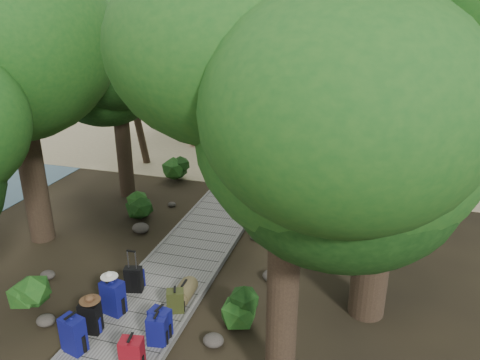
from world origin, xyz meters
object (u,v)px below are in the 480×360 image
(backpack_left_a, at_px, (73,333))
(backpack_right_c, at_px, (160,322))
(backpack_left_d, at_px, (136,277))
(duffel_right_khaki, at_px, (184,292))
(sun_lounger, at_px, (358,148))
(backpack_left_b, at_px, (90,316))
(kayak, at_px, (196,139))
(backpack_left_c, at_px, (113,296))
(suitcase_on_boardwalk, at_px, (134,279))
(backpack_right_a, at_px, (132,353))
(backpack_right_d, at_px, (175,300))
(backpack_right_b, at_px, (157,329))
(lone_suitcase_on_sand, at_px, (271,154))

(backpack_left_a, xyz_separation_m, backpack_right_c, (1.42, 0.84, -0.06))
(backpack_left_d, bearing_deg, duffel_right_khaki, 4.51)
(sun_lounger, bearing_deg, backpack_left_b, -104.03)
(backpack_right_c, relative_size, kayak, 0.21)
(backpack_left_c, height_order, sun_lounger, backpack_left_c)
(sun_lounger, bearing_deg, kayak, -173.62)
(backpack_left_d, bearing_deg, suitcase_on_boardwalk, -67.69)
(backpack_right_c, distance_m, suitcase_on_boardwalk, 1.81)
(backpack_right_a, distance_m, suitcase_on_boardwalk, 2.54)
(backpack_left_d, distance_m, backpack_right_d, 1.40)
(backpack_left_b, xyz_separation_m, sun_lounger, (4.54, 13.86, -0.19))
(backpack_left_b, relative_size, sun_lounger, 0.42)
(duffel_right_khaki, bearing_deg, backpack_right_c, -90.19)
(backpack_left_d, bearing_deg, backpack_right_a, -51.88)
(backpack_right_b, bearing_deg, sun_lounger, 69.17)
(backpack_left_d, xyz_separation_m, backpack_right_c, (1.32, -1.45, 0.09))
(kayak, bearing_deg, backpack_left_d, -83.69)
(backpack_left_b, height_order, lone_suitcase_on_sand, backpack_left_b)
(backpack_right_b, relative_size, duffel_right_khaki, 1.12)
(backpack_left_b, distance_m, backpack_right_b, 1.47)
(backpack_right_b, bearing_deg, backpack_left_d, 121.02)
(backpack_left_d, bearing_deg, sun_lounger, 81.39)
(backpack_right_d, xyz_separation_m, duffel_right_khaki, (0.02, 0.44, -0.08))
(backpack_right_c, bearing_deg, backpack_left_a, -139.22)
(backpack_right_c, height_order, backpack_right_d, backpack_right_c)
(backpack_right_d, bearing_deg, backpack_left_c, 176.27)
(backpack_right_a, relative_size, sun_lounger, 0.42)
(backpack_left_a, xyz_separation_m, backpack_right_b, (1.46, 0.64, -0.07))
(backpack_left_c, bearing_deg, backpack_right_c, -6.48)
(backpack_right_b, relative_size, kayak, 0.20)
(backpack_left_d, relative_size, backpack_right_a, 0.69)
(backpack_right_c, bearing_deg, lone_suitcase_on_sand, 102.02)
(backpack_left_c, height_order, backpack_right_a, backpack_left_c)
(backpack_right_d, height_order, duffel_right_khaki, backpack_right_d)
(duffel_right_khaki, bearing_deg, kayak, 109.12)
(backpack_right_d, bearing_deg, backpack_left_a, -151.58)
(backpack_right_d, height_order, sun_lounger, backpack_right_d)
(backpack_right_b, xyz_separation_m, sun_lounger, (3.07, 13.81, -0.16))
(duffel_right_khaki, xyz_separation_m, kayak, (-4.47, 12.01, -0.13))
(duffel_right_khaki, distance_m, sun_lounger, 12.70)
(kayak, bearing_deg, backpack_right_c, -80.02)
(backpack_right_c, bearing_deg, sun_lounger, 87.31)
(backpack_right_c, bearing_deg, backpack_left_c, 172.27)
(backpack_right_d, distance_m, kayak, 13.22)
(backpack_left_c, distance_m, sun_lounger, 13.90)
(backpack_right_a, distance_m, backpack_right_d, 1.83)
(backpack_left_c, distance_m, backpack_right_b, 1.49)
(backpack_left_b, bearing_deg, backpack_left_c, 73.70)
(backpack_left_c, xyz_separation_m, backpack_right_a, (1.21, -1.40, -0.06))
(suitcase_on_boardwalk, height_order, sun_lounger, suitcase_on_boardwalk)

